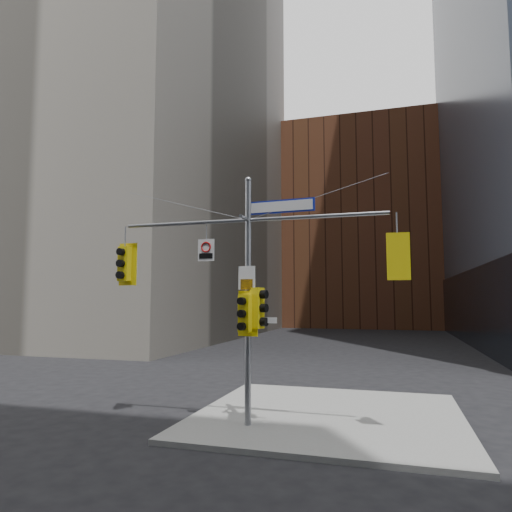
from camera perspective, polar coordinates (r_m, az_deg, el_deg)
The scene contains 13 objects.
ground at distance 11.93m, azimuth -4.22°, elevation -23.36°, with size 160.00×160.00×0.00m, color black.
sidewalk_corner at distance 15.19m, azimuth 9.05°, elevation -19.10°, with size 8.00×8.00×0.15m, color gray.
brick_midrise at distance 69.51m, azimuth 13.20°, elevation 3.21°, with size 26.00×20.00×28.00m, color brown.
signal_assembly at distance 13.26m, azimuth -1.01°, elevation -2.24°, with size 8.00×0.80×7.30m.
traffic_light_west_arm at distance 15.07m, azimuth -16.11°, elevation -0.95°, with size 0.65×0.53×1.36m.
traffic_light_east_arm at distance 12.66m, azimuth 17.30°, elevation -0.10°, with size 0.60×0.49×1.25m.
traffic_light_pole_side at distance 13.14m, azimuth 0.35°, elevation -6.52°, with size 0.51×0.43×1.17m.
traffic_light_pole_front at distance 12.99m, azimuth -1.38°, elevation -7.20°, with size 0.62×0.55×1.30m.
street_sign_blade at distance 13.24m, azimuth 3.18°, elevation 6.22°, with size 1.97×0.17×0.38m.
regulatory_sign_arm at distance 13.76m, azimuth -6.26°, elevation 0.82°, with size 0.53×0.08×0.66m.
regulatory_sign_pole at distance 13.14m, azimuth -1.17°, elevation -2.83°, with size 0.52×0.09×0.68m.
street_blade_ew at distance 13.13m, azimuth 0.88°, elevation -8.03°, with size 0.83×0.09×0.17m.
street_blade_ns at distance 13.70m, azimuth -0.43°, elevation -8.92°, with size 0.13×0.83×0.17m.
Camera 1 is at (4.02, -10.62, 3.66)m, focal length 32.00 mm.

